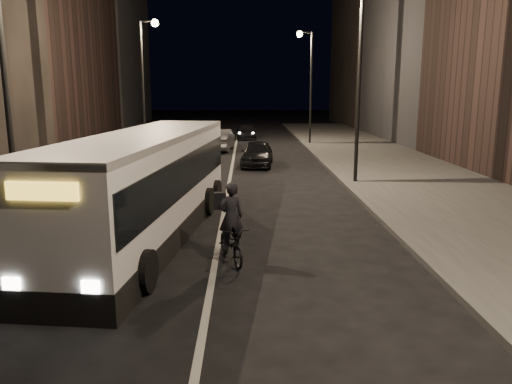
{
  "coord_description": "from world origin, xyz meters",
  "views": [
    {
      "loc": [
        0.77,
        -9.63,
        4.17
      ],
      "look_at": [
        1.03,
        3.23,
        1.5
      ],
      "focal_mm": 35.0,
      "sensor_mm": 36.0,
      "label": 1
    }
  ],
  "objects_px": {
    "streetlight_right_far": "(308,72)",
    "streetlight_left_far": "(146,69)",
    "city_bus": "(147,182)",
    "car_mid": "(220,140)",
    "car_far": "(246,132)",
    "cyclist_on_bicycle": "(231,236)",
    "streetlight_right_mid": "(354,60)",
    "car_near": "(257,153)",
    "streetlight_left_near": "(12,42)"
  },
  "relations": [
    {
      "from": "streetlight_right_far",
      "to": "streetlight_left_far",
      "type": "bearing_deg",
      "value": -150.64
    },
    {
      "from": "streetlight_right_far",
      "to": "city_bus",
      "type": "distance_m",
      "value": 25.22
    },
    {
      "from": "city_bus",
      "to": "car_mid",
      "type": "bearing_deg",
      "value": 94.21
    },
    {
      "from": "city_bus",
      "to": "car_mid",
      "type": "xyz_separation_m",
      "value": [
        1.0,
        20.37,
        -0.87
      ]
    },
    {
      "from": "car_far",
      "to": "cyclist_on_bicycle",
      "type": "bearing_deg",
      "value": -92.01
    },
    {
      "from": "streetlight_right_mid",
      "to": "cyclist_on_bicycle",
      "type": "relative_size",
      "value": 4.02
    },
    {
      "from": "streetlight_right_far",
      "to": "car_far",
      "type": "relative_size",
      "value": 1.98
    },
    {
      "from": "car_near",
      "to": "car_far",
      "type": "height_order",
      "value": "car_near"
    },
    {
      "from": "streetlight_left_near",
      "to": "car_near",
      "type": "bearing_deg",
      "value": 63.64
    },
    {
      "from": "streetlight_right_mid",
      "to": "city_bus",
      "type": "bearing_deg",
      "value": -133.16
    },
    {
      "from": "city_bus",
      "to": "car_mid",
      "type": "distance_m",
      "value": 20.42
    },
    {
      "from": "city_bus",
      "to": "streetlight_left_far",
      "type": "bearing_deg",
      "value": 107.55
    },
    {
      "from": "streetlight_left_near",
      "to": "streetlight_right_mid",
      "type": "bearing_deg",
      "value": 36.88
    },
    {
      "from": "streetlight_left_near",
      "to": "car_far",
      "type": "relative_size",
      "value": 1.98
    },
    {
      "from": "streetlight_left_far",
      "to": "car_far",
      "type": "distance_m",
      "value": 13.33
    },
    {
      "from": "streetlight_right_mid",
      "to": "streetlight_left_far",
      "type": "distance_m",
      "value": 14.62
    },
    {
      "from": "car_far",
      "to": "car_mid",
      "type": "bearing_deg",
      "value": -103.62
    },
    {
      "from": "cyclist_on_bicycle",
      "to": "car_mid",
      "type": "xyz_separation_m",
      "value": [
        -1.42,
        22.52,
        0.07
      ]
    },
    {
      "from": "car_near",
      "to": "city_bus",
      "type": "bearing_deg",
      "value": -99.33
    },
    {
      "from": "streetlight_left_near",
      "to": "car_far",
      "type": "distance_m",
      "value": 29.86
    },
    {
      "from": "streetlight_right_far",
      "to": "streetlight_left_near",
      "type": "bearing_deg",
      "value": -113.96
    },
    {
      "from": "streetlight_left_far",
      "to": "car_near",
      "type": "distance_m",
      "value": 9.31
    },
    {
      "from": "car_far",
      "to": "city_bus",
      "type": "bearing_deg",
      "value": -96.88
    },
    {
      "from": "city_bus",
      "to": "car_mid",
      "type": "height_order",
      "value": "city_bus"
    },
    {
      "from": "streetlight_left_near",
      "to": "streetlight_left_far",
      "type": "bearing_deg",
      "value": 90.0
    },
    {
      "from": "city_bus",
      "to": "streetlight_right_mid",
      "type": "bearing_deg",
      "value": 53.85
    },
    {
      "from": "streetlight_left_near",
      "to": "streetlight_left_far",
      "type": "distance_m",
      "value": 18.0
    },
    {
      "from": "streetlight_left_near",
      "to": "streetlight_left_far",
      "type": "xyz_separation_m",
      "value": [
        0.0,
        18.0,
        0.0
      ]
    },
    {
      "from": "streetlight_right_mid",
      "to": "streetlight_left_far",
      "type": "height_order",
      "value": "same"
    },
    {
      "from": "streetlight_right_mid",
      "to": "car_near",
      "type": "relative_size",
      "value": 2.0
    },
    {
      "from": "streetlight_left_near",
      "to": "car_mid",
      "type": "relative_size",
      "value": 1.81
    },
    {
      "from": "streetlight_right_far",
      "to": "car_near",
      "type": "distance_m",
      "value": 12.11
    },
    {
      "from": "streetlight_right_far",
      "to": "cyclist_on_bicycle",
      "type": "bearing_deg",
      "value": -100.75
    },
    {
      "from": "streetlight_right_mid",
      "to": "streetlight_right_far",
      "type": "relative_size",
      "value": 1.0
    },
    {
      "from": "city_bus",
      "to": "car_far",
      "type": "distance_m",
      "value": 28.82
    },
    {
      "from": "car_far",
      "to": "car_near",
      "type": "bearing_deg",
      "value": -89.08
    },
    {
      "from": "streetlight_left_far",
      "to": "city_bus",
      "type": "xyz_separation_m",
      "value": [
        3.32,
        -17.83,
        -3.75
      ]
    },
    {
      "from": "cyclist_on_bicycle",
      "to": "car_mid",
      "type": "relative_size",
      "value": 0.45
    },
    {
      "from": "streetlight_right_far",
      "to": "streetlight_left_far",
      "type": "distance_m",
      "value": 12.24
    },
    {
      "from": "streetlight_left_near",
      "to": "car_mid",
      "type": "xyz_separation_m",
      "value": [
        4.32,
        20.54,
        -4.62
      ]
    },
    {
      "from": "streetlight_right_far",
      "to": "car_near",
      "type": "xyz_separation_m",
      "value": [
        -3.95,
        -10.45,
        -4.67
      ]
    },
    {
      "from": "car_mid",
      "to": "car_far",
      "type": "distance_m",
      "value": 8.49
    },
    {
      "from": "streetlight_right_mid",
      "to": "cyclist_on_bicycle",
      "type": "bearing_deg",
      "value": -116.3
    },
    {
      "from": "car_mid",
      "to": "streetlight_left_far",
      "type": "bearing_deg",
      "value": 35.57
    },
    {
      "from": "city_bus",
      "to": "cyclist_on_bicycle",
      "type": "relative_size",
      "value": 5.53
    },
    {
      "from": "streetlight_right_mid",
      "to": "streetlight_left_near",
      "type": "height_order",
      "value": "same"
    },
    {
      "from": "car_near",
      "to": "streetlight_right_mid",
      "type": "bearing_deg",
      "value": -49.67
    },
    {
      "from": "cyclist_on_bicycle",
      "to": "car_near",
      "type": "relative_size",
      "value": 0.5
    },
    {
      "from": "city_bus",
      "to": "cyclist_on_bicycle",
      "type": "xyz_separation_m",
      "value": [
        2.41,
        -2.15,
        -0.94
      ]
    },
    {
      "from": "streetlight_right_mid",
      "to": "car_mid",
      "type": "distance_m",
      "value": 14.79
    }
  ]
}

